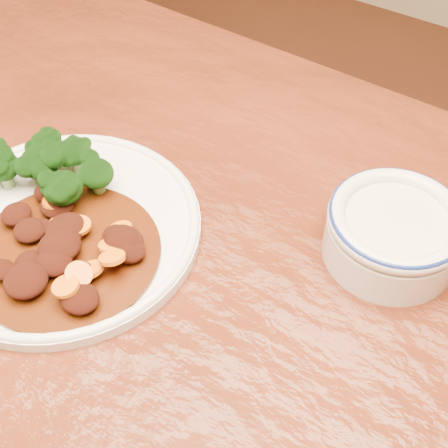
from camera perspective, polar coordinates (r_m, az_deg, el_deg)
The scene contains 5 objects.
dining_table at distance 0.68m, azimuth -1.98°, elevation -12.68°, with size 1.52×0.94×0.75m.
dinner_plate at distance 0.69m, azimuth -14.50°, elevation -0.26°, with size 0.30×0.30×0.02m.
broccoli_florets at distance 0.72m, azimuth -16.22°, elevation 5.18°, with size 0.15×0.10×0.05m.
mince_stew at distance 0.65m, azimuth -14.29°, elevation -2.19°, with size 0.19×0.19×0.03m.
dip_bowl at distance 0.65m, azimuth 15.25°, elevation -0.65°, with size 0.14×0.14×0.06m.
Camera 1 is at (0.20, -0.27, 1.26)m, focal length 50.00 mm.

